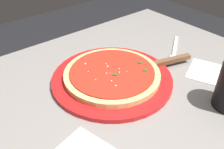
{
  "coord_description": "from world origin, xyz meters",
  "views": [
    {
      "loc": [
        0.39,
        0.42,
        1.17
      ],
      "look_at": [
        0.03,
        -0.02,
        0.77
      ],
      "focal_mm": 38.94,
      "sensor_mm": 36.0,
      "label": 1
    }
  ],
  "objects": [
    {
      "name": "napkin_loose_left",
      "position": [
        -0.23,
        0.14,
        0.75
      ],
      "size": [
        0.16,
        0.17,
        0.0
      ],
      "primitive_type": "cube",
      "rotation": [
        0.0,
        0.0,
        0.39
      ],
      "color": "white",
      "rests_on": "restaurant_table"
    },
    {
      "name": "fork",
      "position": [
        -0.25,
        -0.02,
        0.75
      ],
      "size": [
        0.16,
        0.12,
        0.0
      ],
      "color": "silver",
      "rests_on": "restaurant_table"
    },
    {
      "name": "pizza_server",
      "position": [
        -0.13,
        0.03,
        0.77
      ],
      "size": [
        0.22,
        0.11,
        0.01
      ],
      "color": "silver",
      "rests_on": "serving_plate"
    },
    {
      "name": "serving_plate",
      "position": [
        0.03,
        -0.02,
        0.75
      ],
      "size": [
        0.35,
        0.35,
        0.01
      ],
      "primitive_type": "cylinder",
      "color": "red",
      "rests_on": "restaurant_table"
    },
    {
      "name": "pizza",
      "position": [
        0.03,
        -0.02,
        0.77
      ],
      "size": [
        0.28,
        0.28,
        0.02
      ],
      "color": "#DBB26B",
      "rests_on": "serving_plate"
    },
    {
      "name": "restaurant_table",
      "position": [
        0.0,
        0.0,
        0.59
      ],
      "size": [
        0.97,
        0.73,
        0.75
      ],
      "color": "black",
      "rests_on": "ground_plane"
    }
  ]
}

